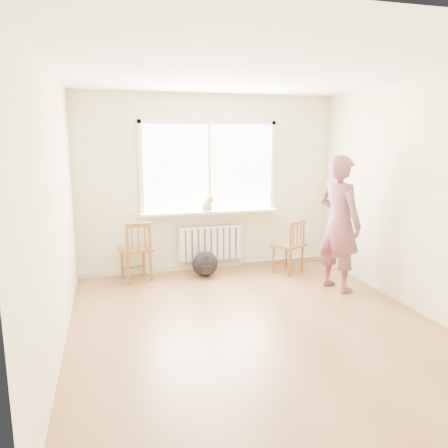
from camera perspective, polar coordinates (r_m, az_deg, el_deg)
floor at (r=5.00m, az=4.01°, el=-12.94°), size 4.50×4.50×0.00m
ceiling at (r=4.62m, az=4.48°, el=19.37°), size 4.50×4.50×0.00m
back_wall at (r=6.77m, az=-2.02°, el=5.25°), size 4.00×0.01×2.70m
window at (r=6.72m, az=-1.99°, el=7.88°), size 2.12×0.05×1.42m
windowsill at (r=6.72m, az=-1.79°, el=1.59°), size 2.15×0.22×0.04m
radiator at (r=6.83m, az=-1.80°, el=-2.44°), size 1.00×0.12×0.55m
heating_pipe at (r=7.33m, az=7.76°, el=-4.52°), size 1.40×0.04×0.04m
baseboard at (r=7.01m, az=-1.92°, el=-5.48°), size 4.00×0.03×0.08m
chair_left at (r=6.42m, az=-11.33°, el=-3.51°), size 0.51×0.50×0.87m
chair_right at (r=6.73m, az=8.71°, el=-2.95°), size 0.55×0.54×0.83m
person at (r=6.05m, az=14.81°, el=0.06°), size 0.64×0.78×1.83m
cat at (r=6.59m, az=-2.31°, el=2.62°), size 0.24×0.43×0.29m
backpack at (r=6.57m, az=-2.49°, el=-5.22°), size 0.39×0.30×0.39m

